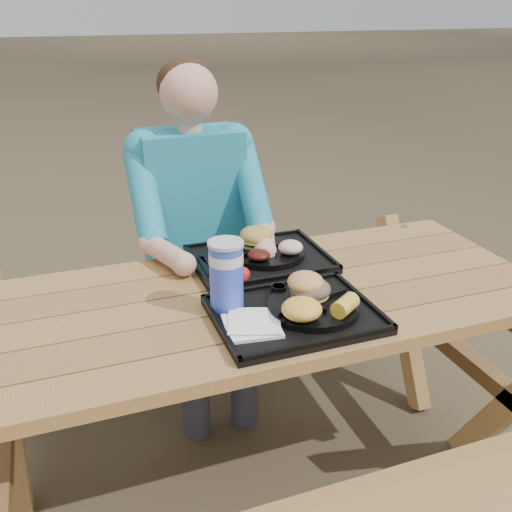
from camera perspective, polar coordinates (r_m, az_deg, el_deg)
name	(u,v)px	position (r m, az deg, el deg)	size (l,w,h in m)	color
ground	(256,480)	(2.19, 0.00, -21.46)	(60.00, 60.00, 0.00)	#999999
picnic_table	(256,395)	(1.94, 0.00, -13.71)	(1.80, 1.49, 0.75)	#999999
tray_near	(294,315)	(1.61, 3.86, -5.96)	(0.45, 0.35, 0.02)	black
tray_far	(260,260)	(1.94, 0.38, -0.43)	(0.45, 0.35, 0.02)	black
plate_near	(313,307)	(1.62, 5.74, -5.08)	(0.26, 0.26, 0.02)	black
plate_far	(267,253)	(1.95, 1.11, 0.34)	(0.26, 0.26, 0.02)	black
napkin_stack	(252,325)	(1.53, -0.41, -6.90)	(0.15, 0.15, 0.02)	white
soda_cup	(226,277)	(1.59, -2.97, -2.08)	(0.09, 0.09, 0.19)	blue
condiment_bbq	(279,290)	(1.70, 2.29, -3.40)	(0.05, 0.05, 0.03)	black
condiment_mustard	(298,286)	(1.72, 4.19, -3.01)	(0.04, 0.04, 0.03)	gold
sandwich	(311,279)	(1.63, 5.49, -2.28)	(0.11, 0.11, 0.11)	#E7A151
mac_cheese	(302,309)	(1.53, 4.60, -5.30)	(0.11, 0.11, 0.05)	#FFBD43
corn_cob	(345,305)	(1.57, 8.90, -4.89)	(0.08, 0.08, 0.05)	yellow
cutlery_far	(210,264)	(1.89, -4.61, -0.80)	(0.03, 0.14, 0.01)	black
burger	(256,231)	(1.97, 0.00, 2.48)	(0.12, 0.12, 0.10)	#BB9042
baked_beans	(259,255)	(1.87, 0.29, 0.12)	(0.08, 0.08, 0.03)	#4A120E
potato_salad	(291,247)	(1.92, 3.49, 0.88)	(0.08, 0.08, 0.05)	beige
diner	(196,253)	(2.31, -6.05, 0.33)	(0.48, 0.84, 1.28)	#19A9B3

